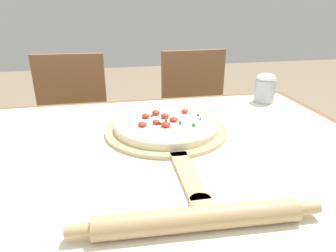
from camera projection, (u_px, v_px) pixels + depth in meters
The scene contains 8 objects.
dining_table at pixel (158, 182), 0.88m from camera, with size 1.36×1.03×0.75m.
towel_cloth at pixel (158, 152), 0.84m from camera, with size 1.28×0.95×0.00m.
pizza_peel at pixel (168, 132), 0.96m from camera, with size 0.40×0.61×0.01m.
pizza at pixel (166, 124), 0.97m from camera, with size 0.34×0.34×0.04m.
rolling_pin at pixel (199, 219), 0.55m from camera, with size 0.48×0.06×0.05m.
chair_left at pixel (72, 125), 1.65m from camera, with size 0.42×0.42×0.89m.
chair_right at pixel (197, 117), 1.78m from camera, with size 0.42×0.42×0.89m.
flour_cup at pixel (265, 88), 1.24m from camera, with size 0.08×0.08×0.12m.
Camera 1 is at (-0.11, -0.74, 1.14)m, focal length 32.00 mm.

